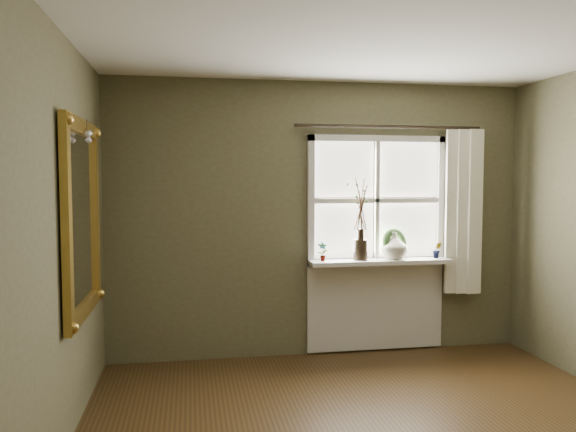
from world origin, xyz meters
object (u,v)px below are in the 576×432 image
Objects in this scene: dark_jug at (360,250)px; cream_vase at (394,246)px; gilt_mirror at (82,218)px; wreath at (395,247)px.

cream_vase reaches higher than dark_jug.
dark_jug is 2.56m from gilt_mirror.
wreath is (0.02, 0.04, -0.02)m from cream_vase.
wreath is at bearing 21.04° from gilt_mirror.
cream_vase is 0.05m from wreath.
dark_jug is 0.34m from cream_vase.
dark_jug is 0.66× the size of wreath.
cream_vase is 2.86m from gilt_mirror.
dark_jug is 0.36m from wreath.
wreath reaches higher than cream_vase.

